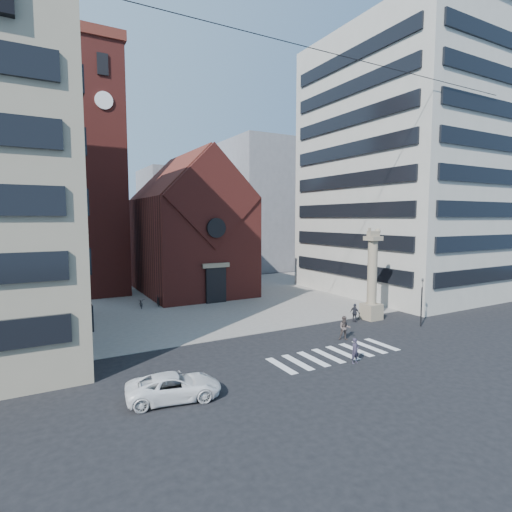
# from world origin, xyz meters

# --- Properties ---
(ground) EXTENTS (120.00, 120.00, 0.00)m
(ground) POSITION_xyz_m (0.00, 0.00, 0.00)
(ground) COLOR black
(ground) RESTS_ON ground
(piazza) EXTENTS (46.00, 30.00, 0.05)m
(piazza) POSITION_xyz_m (0.00, 19.00, 0.03)
(piazza) COLOR gray
(piazza) RESTS_ON ground
(zebra_crossing) EXTENTS (10.20, 3.20, 0.01)m
(zebra_crossing) POSITION_xyz_m (0.55, -3.00, 0.01)
(zebra_crossing) COLOR white
(zebra_crossing) RESTS_ON ground
(church) EXTENTS (12.00, 16.65, 18.00)m
(church) POSITION_xyz_m (0.00, 25.04, 7.98)
(church) COLOR maroon
(church) RESTS_ON ground
(campanile) EXTENTS (5.50, 5.50, 31.20)m
(campanile) POSITION_xyz_m (-10.00, 28.00, 15.74)
(campanile) COLOR maroon
(campanile) RESTS_ON ground
(building_right) EXTENTS (18.00, 22.00, 32.00)m
(building_right) POSITION_xyz_m (24.00, 12.00, 16.00)
(building_right) COLOR #B3AFA2
(building_right) RESTS_ON ground
(bg_block_left) EXTENTS (16.00, 14.00, 22.00)m
(bg_block_left) POSITION_xyz_m (-20.00, 40.00, 11.00)
(bg_block_left) COLOR gray
(bg_block_left) RESTS_ON ground
(bg_block_mid) EXTENTS (14.00, 12.00, 18.00)m
(bg_block_mid) POSITION_xyz_m (6.00, 45.00, 9.00)
(bg_block_mid) COLOR gray
(bg_block_mid) RESTS_ON ground
(bg_block_right) EXTENTS (16.00, 14.00, 24.00)m
(bg_block_right) POSITION_xyz_m (22.00, 42.00, 12.00)
(bg_block_right) COLOR gray
(bg_block_right) RESTS_ON ground
(lion_column) EXTENTS (1.63, 1.60, 8.68)m
(lion_column) POSITION_xyz_m (10.01, 3.00, 3.46)
(lion_column) COLOR gray
(lion_column) RESTS_ON ground
(traffic_light) EXTENTS (0.13, 0.16, 4.30)m
(traffic_light) POSITION_xyz_m (12.00, -1.00, 2.29)
(traffic_light) COLOR black
(traffic_light) RESTS_ON ground
(white_car) EXTENTS (5.30, 3.13, 1.38)m
(white_car) POSITION_xyz_m (-11.55, -4.29, 0.69)
(white_car) COLOR white
(white_car) RESTS_ON ground
(pedestrian_0) EXTENTS (0.64, 0.44, 1.68)m
(pedestrian_0) POSITION_xyz_m (0.54, -4.98, 0.84)
(pedestrian_0) COLOR #312C3D
(pedestrian_0) RESTS_ON ground
(pedestrian_1) EXTENTS (1.16, 1.12, 1.89)m
(pedestrian_1) POSITION_xyz_m (3.41, -0.72, 0.95)
(pedestrian_1) COLOR #4F433F
(pedestrian_1) RESTS_ON ground
(pedestrian_2) EXTENTS (0.59, 1.06, 1.72)m
(pedestrian_2) POSITION_xyz_m (7.92, 2.98, 0.86)
(pedestrian_2) COLOR #292931
(pedestrian_2) RESTS_ON ground
(scooter_0) EXTENTS (0.94, 2.01, 1.02)m
(scooter_0) POSITION_xyz_m (-8.06, 18.24, 0.56)
(scooter_0) COLOR black
(scooter_0) RESTS_ON piazza
(scooter_1) EXTENTS (0.79, 1.94, 1.13)m
(scooter_1) POSITION_xyz_m (-6.25, 18.24, 0.61)
(scooter_1) COLOR black
(scooter_1) RESTS_ON piazza
(scooter_2) EXTENTS (0.94, 2.01, 1.02)m
(scooter_2) POSITION_xyz_m (-4.45, 18.24, 0.56)
(scooter_2) COLOR black
(scooter_2) RESTS_ON piazza
(scooter_3) EXTENTS (0.79, 1.94, 1.13)m
(scooter_3) POSITION_xyz_m (-2.64, 18.24, 0.61)
(scooter_3) COLOR black
(scooter_3) RESTS_ON piazza
(scooter_4) EXTENTS (0.94, 2.01, 1.02)m
(scooter_4) POSITION_xyz_m (-0.84, 18.24, 0.56)
(scooter_4) COLOR black
(scooter_4) RESTS_ON piazza
(scooter_5) EXTENTS (0.79, 1.94, 1.13)m
(scooter_5) POSITION_xyz_m (0.97, 18.24, 0.61)
(scooter_5) COLOR black
(scooter_5) RESTS_ON piazza
(scooter_6) EXTENTS (0.94, 2.01, 1.02)m
(scooter_6) POSITION_xyz_m (2.77, 18.24, 0.56)
(scooter_6) COLOR black
(scooter_6) RESTS_ON piazza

